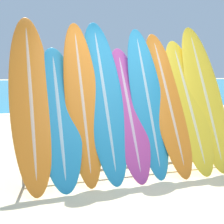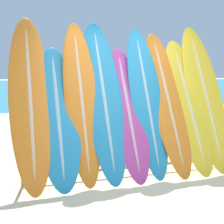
{
  "view_description": "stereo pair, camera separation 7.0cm",
  "coord_description": "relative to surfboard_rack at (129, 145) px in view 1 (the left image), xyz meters",
  "views": [
    {
      "loc": [
        -1.73,
        -3.35,
        1.48
      ],
      "look_at": [
        -0.1,
        1.56,
        0.84
      ],
      "focal_mm": 50.0,
      "sensor_mm": 36.0,
      "label": 1
    },
    {
      "loc": [
        -1.66,
        -3.37,
        1.48
      ],
      "look_at": [
        -0.1,
        1.56,
        0.84
      ],
      "focal_mm": 50.0,
      "sensor_mm": 36.0,
      "label": 2
    }
  ],
  "objects": [
    {
      "name": "surfboard_slot_5",
      "position": [
        0.32,
        0.11,
        0.65
      ],
      "size": [
        0.51,
        1.08,
        2.2
      ],
      "color": "teal",
      "rests_on": "ground_plane"
    },
    {
      "name": "person_mid_beach",
      "position": [
        -1.3,
        4.55,
        0.46
      ],
      "size": [
        0.25,
        0.29,
        1.67
      ],
      "rotation": [
        0.0,
        0.0,
        4.23
      ],
      "color": "#A87A5B",
      "rests_on": "ground_plane"
    },
    {
      "name": "ocean_water",
      "position": [
        0.1,
        36.98,
        -0.45
      ],
      "size": [
        120.0,
        60.0,
        0.01
      ],
      "color": "teal",
      "rests_on": "ground_plane"
    },
    {
      "name": "surfboard_slot_7",
      "position": [
        1.01,
        0.09,
        0.57
      ],
      "size": [
        0.58,
        1.18,
        2.04
      ],
      "color": "yellow",
      "rests_on": "ground_plane"
    },
    {
      "name": "surfboard_slot_2",
      "position": [
        -0.66,
        0.12,
        0.67
      ],
      "size": [
        0.48,
        1.09,
        2.25
      ],
      "color": "orange",
      "rests_on": "ground_plane"
    },
    {
      "name": "surfboard_slot_4",
      "position": [
        0.01,
        0.05,
        0.49
      ],
      "size": [
        0.52,
        1.08,
        1.88
      ],
      "color": "#B23D8E",
      "rests_on": "ground_plane"
    },
    {
      "name": "surfboard_slot_3",
      "position": [
        -0.34,
        0.14,
        0.69
      ],
      "size": [
        0.55,
        1.25,
        2.29
      ],
      "color": "teal",
      "rests_on": "ground_plane"
    },
    {
      "name": "surfboard_rack",
      "position": [
        0.0,
        0.0,
        0.0
      ],
      "size": [
        3.02,
        0.04,
        0.82
      ],
      "color": "gray",
      "rests_on": "ground_plane"
    },
    {
      "name": "surfboard_slot_6",
      "position": [
        0.66,
        0.12,
        0.63
      ],
      "size": [
        0.53,
        1.27,
        2.15
      ],
      "color": "orange",
      "rests_on": "ground_plane"
    },
    {
      "name": "surfboard_slot_1",
      "position": [
        -1.0,
        0.05,
        0.49
      ],
      "size": [
        0.59,
        1.13,
        1.87
      ],
      "color": "teal",
      "rests_on": "ground_plane"
    },
    {
      "name": "surfboard_slot_8",
      "position": [
        1.34,
        0.14,
        0.69
      ],
      "size": [
        0.6,
        1.15,
        2.28
      ],
      "color": "yellow",
      "rests_on": "ground_plane"
    },
    {
      "name": "surfboard_slot_0",
      "position": [
        -1.35,
        0.18,
        0.72
      ],
      "size": [
        0.56,
        1.44,
        2.34
      ],
      "color": "orange",
      "rests_on": "ground_plane"
    },
    {
      "name": "ground_plane",
      "position": [
        0.1,
        -0.76,
        -0.45
      ],
      "size": [
        160.0,
        160.0,
        0.0
      ],
      "primitive_type": "plane",
      "color": "beige"
    },
    {
      "name": "person_near_water",
      "position": [
        0.49,
        6.07,
        0.53
      ],
      "size": [
        0.29,
        0.31,
        1.79
      ],
      "rotation": [
        0.0,
        0.0,
        5.33
      ],
      "color": "tan",
      "rests_on": "ground_plane"
    }
  ]
}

